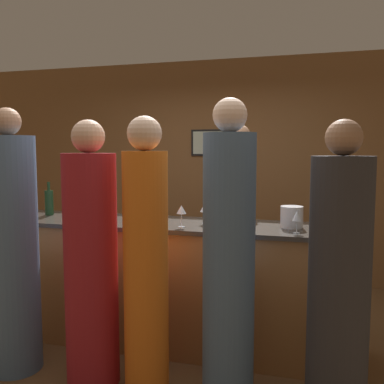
# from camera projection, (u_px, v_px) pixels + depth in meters

# --- Properties ---
(ground_plane) EXTENTS (14.00, 14.00, 0.00)m
(ground_plane) POSITION_uv_depth(u_px,v_px,m) (167.00, 342.00, 3.70)
(ground_plane) COLOR brown
(back_wall) EXTENTS (8.00, 0.08, 2.80)m
(back_wall) POSITION_uv_depth(u_px,v_px,m) (219.00, 170.00, 5.55)
(back_wall) COLOR brown
(back_wall) RESTS_ON ground_plane
(bar_counter) EXTENTS (3.07, 0.69, 1.05)m
(bar_counter) POSITION_uv_depth(u_px,v_px,m) (167.00, 283.00, 3.64)
(bar_counter) COLOR #996638
(bar_counter) RESTS_ON ground_plane
(bartender) EXTENTS (0.29, 0.29, 1.90)m
(bartender) POSITION_uv_depth(u_px,v_px,m) (239.00, 227.00, 4.21)
(bartender) COLOR #4C6B93
(bartender) RESTS_ON ground_plane
(guest_0) EXTENTS (0.37, 0.37, 1.86)m
(guest_0) POSITION_uv_depth(u_px,v_px,m) (91.00, 264.00, 2.99)
(guest_0) COLOR maroon
(guest_0) RESTS_ON ground_plane
(guest_1) EXTENTS (0.38, 0.38, 1.96)m
(guest_1) POSITION_uv_depth(u_px,v_px,m) (12.00, 251.00, 3.17)
(guest_1) COLOR #4C6B93
(guest_1) RESTS_ON ground_plane
(guest_2) EXTENTS (0.34, 0.34, 1.98)m
(guest_2) POSITION_uv_depth(u_px,v_px,m) (229.00, 262.00, 2.77)
(guest_2) COLOR #4C6B93
(guest_2) RESTS_ON ground_plane
(guest_3) EXTENTS (0.36, 0.36, 1.83)m
(guest_3) POSITION_uv_depth(u_px,v_px,m) (339.00, 287.00, 2.52)
(guest_3) COLOR #2D2D33
(guest_3) RESTS_ON ground_plane
(guest_4) EXTENTS (0.30, 0.30, 1.88)m
(guest_4) POSITION_uv_depth(u_px,v_px,m) (146.00, 264.00, 2.87)
(guest_4) COLOR orange
(guest_4) RESTS_ON ground_plane
(wine_bottle_0) EXTENTS (0.08, 0.08, 0.31)m
(wine_bottle_0) POSITION_uv_depth(u_px,v_px,m) (49.00, 202.00, 3.98)
(wine_bottle_0) COLOR #19381E
(wine_bottle_0) RESTS_ON bar_counter
(ice_bucket) EXTENTS (0.17, 0.17, 0.17)m
(ice_bucket) POSITION_uv_depth(u_px,v_px,m) (292.00, 217.00, 3.33)
(ice_bucket) COLOR silver
(ice_bucket) RESTS_ON bar_counter
(wine_glass_0) EXTENTS (0.07, 0.07, 0.17)m
(wine_glass_0) POSITION_uv_depth(u_px,v_px,m) (297.00, 216.00, 3.09)
(wine_glass_0) COLOR silver
(wine_glass_0) RESTS_ON bar_counter
(wine_glass_1) EXTENTS (0.08, 0.08, 0.17)m
(wine_glass_1) POSITION_uv_depth(u_px,v_px,m) (205.00, 208.00, 3.50)
(wine_glass_1) COLOR silver
(wine_glass_1) RESTS_ON bar_counter
(wine_glass_2) EXTENTS (0.08, 0.08, 0.17)m
(wine_glass_2) POSITION_uv_depth(u_px,v_px,m) (181.00, 210.00, 3.34)
(wine_glass_2) COLOR silver
(wine_glass_2) RESTS_ON bar_counter
(wine_glass_3) EXTENTS (0.07, 0.07, 0.16)m
(wine_glass_3) POSITION_uv_depth(u_px,v_px,m) (79.00, 209.00, 3.51)
(wine_glass_3) COLOR silver
(wine_glass_3) RESTS_ON bar_counter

